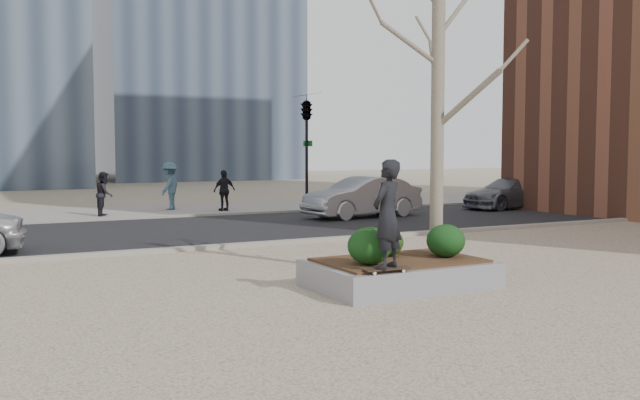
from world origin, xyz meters
TOP-DOWN VIEW (x-y plane):
  - ground at (0.00, 0.00)m, footprint 120.00×120.00m
  - street at (0.00, 10.00)m, footprint 60.00×8.00m
  - far_sidewalk at (0.00, 17.00)m, footprint 60.00×6.00m
  - planter at (1.00, 0.00)m, footprint 3.00×2.00m
  - planter_mulch at (1.00, 0.00)m, footprint 2.70×1.70m
  - sycamore_tree at (2.00, 0.30)m, footprint 2.80×2.80m
  - shrub_left at (0.23, -0.27)m, footprint 0.73×0.73m
  - shrub_middle at (1.01, 0.39)m, footprint 0.57×0.57m
  - shrub_right at (1.85, -0.18)m, footprint 0.68×0.68m
  - skateboard at (0.17, -0.88)m, footprint 0.79×0.23m
  - skateboarder at (0.17, -0.88)m, footprint 0.74×0.66m
  - car_silver at (6.89, 11.06)m, footprint 4.44×2.03m
  - car_third at (14.01, 11.49)m, footprint 4.37×2.11m
  - pedestrian_a at (-0.97, 15.69)m, footprint 0.81×0.91m
  - pedestrian_b at (1.78, 17.10)m, footprint 1.29×1.37m
  - pedestrian_c at (3.50, 15.64)m, footprint 0.97×0.54m
  - traffic_light_far at (6.50, 14.60)m, footprint 0.60×2.48m

SIDE VIEW (x-z plane):
  - ground at x=0.00m, z-range 0.00..0.00m
  - street at x=0.00m, z-range 0.00..0.02m
  - far_sidewalk at x=0.00m, z-range 0.00..0.02m
  - planter at x=1.00m, z-range 0.00..0.45m
  - planter_mulch at x=1.00m, z-range 0.45..0.49m
  - skateboard at x=0.17m, z-range 0.45..0.53m
  - car_third at x=14.01m, z-range 0.02..1.25m
  - car_silver at x=6.89m, z-range 0.02..1.43m
  - shrub_middle at x=1.01m, z-range 0.49..0.98m
  - shrub_right at x=1.85m, z-range 0.49..1.07m
  - shrub_left at x=0.23m, z-range 0.49..1.11m
  - pedestrian_a at x=-0.97m, z-range 0.02..1.59m
  - pedestrian_c at x=3.50m, z-range 0.02..1.59m
  - pedestrian_b at x=1.78m, z-range 0.02..1.88m
  - skateboarder at x=0.17m, z-range 0.53..2.22m
  - traffic_light_far at x=6.50m, z-range 0.00..4.50m
  - sycamore_tree at x=2.00m, z-range 0.49..7.09m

